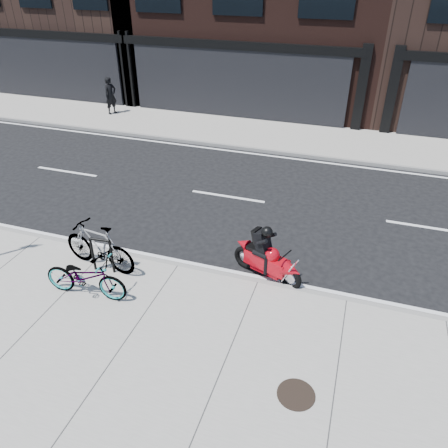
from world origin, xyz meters
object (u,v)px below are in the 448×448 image
(bicycle_rear, at_px, (99,246))
(manhole_cover, at_px, (296,394))
(motorcycle, at_px, (270,259))
(bike_rack, at_px, (102,252))
(pedestrian, at_px, (111,96))
(bicycle_front, at_px, (85,277))

(bicycle_rear, xyz_separation_m, manhole_cover, (5.09, -2.12, -0.59))
(bicycle_rear, xyz_separation_m, motorcycle, (3.89, 0.97, -0.16))
(bike_rack, xyz_separation_m, manhole_cover, (4.95, -2.01, -0.53))
(pedestrian, relative_size, manhole_cover, 2.55)
(bike_rack, distance_m, bicycle_rear, 0.19)
(bike_rack, relative_size, pedestrian, 0.54)
(bike_rack, height_order, motorcycle, motorcycle)
(bike_rack, bearing_deg, bicycle_rear, 140.67)
(bike_rack, height_order, bicycle_rear, bicycle_rear)
(bike_rack, distance_m, bicycle_front, 0.88)
(bicycle_front, relative_size, pedestrian, 1.13)
(bicycle_front, bearing_deg, manhole_cover, -106.92)
(bicycle_rear, xyz_separation_m, pedestrian, (-6.00, 10.68, 0.24))
(bicycle_front, relative_size, manhole_cover, 2.87)
(bicycle_rear, height_order, pedestrian, pedestrian)
(bicycle_rear, bearing_deg, bike_rack, 58.53)
(manhole_cover, bearing_deg, bicycle_rear, 157.35)
(bicycle_front, height_order, pedestrian, pedestrian)
(bike_rack, distance_m, manhole_cover, 5.37)
(manhole_cover, bearing_deg, bike_rack, 157.89)
(bicycle_rear, relative_size, pedestrian, 1.18)
(bicycle_front, bearing_deg, bicycle_rear, 11.46)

